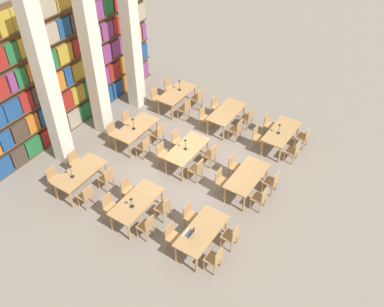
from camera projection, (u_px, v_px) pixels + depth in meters
The scene contains 57 objects.
ground_plane at pixel (187, 165), 15.36m from camera, with size 40.00×40.00×0.00m, color gray.
bookshelf_bank at pixel (72, 61), 15.70m from camera, with size 8.59×0.35×5.50m.
pillar_left at pixel (48, 88), 13.70m from camera, with size 0.52×0.52×6.00m.
pillar_center at pixel (93, 61), 15.02m from camera, with size 0.52×0.52×6.00m.
pillar_right at pixel (131, 39), 16.34m from camera, with size 0.52×0.52×6.00m.
reading_table_0 at pixel (202, 232), 12.25m from camera, with size 1.81×0.85×0.75m.
chair_0 at pixel (215, 259), 11.78m from camera, with size 0.42×0.40×0.89m.
chair_1 at pixel (173, 236), 12.37m from camera, with size 0.42×0.40×0.89m.
chair_2 at pixel (231, 236), 12.37m from camera, with size 0.42×0.40×0.89m.
chair_3 at pixel (191, 215), 12.96m from camera, with size 0.42×0.40×0.89m.
laptop at pixel (189, 233), 12.06m from camera, with size 0.32×0.22×0.21m.
reading_table_1 at pixel (247, 177), 13.95m from camera, with size 1.81×0.85×0.75m.
chair_4 at pixel (260, 198), 13.51m from camera, with size 0.42×0.40×0.89m.
chair_5 at pixel (221, 180), 14.09m from camera, with size 0.42×0.40×0.89m.
chair_6 at pixel (272, 182), 14.05m from camera, with size 0.42×0.40×0.89m.
chair_7 at pixel (234, 165), 14.64m from camera, with size 0.42×0.40×0.89m.
reading_table_2 at pixel (281, 133), 15.72m from camera, with size 1.81×0.85×0.75m.
chair_8 at pixel (293, 151), 15.23m from camera, with size 0.42×0.40×0.89m.
chair_9 at pixel (258, 137), 15.82m from camera, with size 0.42×0.40×0.89m.
chair_10 at pixel (304, 136), 15.84m from camera, with size 0.42×0.40×0.89m.
chair_11 at pixel (269, 124), 16.43m from camera, with size 0.42×0.40×0.89m.
desk_lamp_0 at pixel (279, 127), 15.37m from camera, with size 0.14×0.14×0.43m.
reading_table_3 at pixel (137, 203), 13.10m from camera, with size 1.81×0.85×0.75m.
chair_12 at pixel (147, 226), 12.65m from camera, with size 0.42×0.40×0.89m.
chair_13 at pixel (110, 206), 13.24m from camera, with size 0.42×0.40×0.89m.
chair_14 at pixel (164, 208), 13.19m from camera, with size 0.42×0.40×0.89m.
chair_15 at pixel (128, 190), 13.78m from camera, with size 0.42×0.40×0.89m.
desk_lamp_1 at pixel (131, 201), 12.70m from camera, with size 0.14×0.14×0.39m.
reading_table_4 at pixel (187, 150), 14.99m from camera, with size 1.81×0.85×0.75m.
chair_16 at pixel (197, 169), 14.52m from camera, with size 0.42×0.40×0.89m.
chair_17 at pixel (163, 154), 15.10m from camera, with size 0.42×0.40×0.89m.
chair_18 at pixel (211, 154), 15.08m from camera, with size 0.42×0.40×0.89m.
chair_19 at pixel (178, 140), 15.67m from camera, with size 0.42×0.40×0.89m.
desk_lamp_2 at pixel (185, 142), 14.68m from camera, with size 0.14×0.14×0.46m.
reading_table_5 at pixel (227, 113), 16.66m from camera, with size 1.81×0.85×0.75m.
chair_20 at pixel (236, 129), 16.17m from camera, with size 0.42×0.40×0.89m.
chair_21 at pixel (205, 117), 16.76m from camera, with size 0.42×0.40×0.89m.
chair_22 at pixel (247, 117), 16.74m from camera, with size 0.42×0.40×0.89m.
chair_23 at pixel (216, 106), 17.33m from camera, with size 0.42×0.40×0.89m.
reading_table_6 at pixel (80, 174), 14.08m from camera, with size 1.81×0.85×0.75m.
chair_24 at pixel (86, 195), 13.58m from camera, with size 0.42×0.40×0.89m.
chair_25 at pixel (55, 178), 14.17m from camera, with size 0.42×0.40×0.89m.
chair_26 at pixel (107, 178), 14.19m from camera, with size 0.42×0.40×0.89m.
chair_27 at pixel (76, 162), 14.78m from camera, with size 0.42×0.40×0.89m.
desk_lamp_3 at pixel (70, 169), 13.62m from camera, with size 0.14×0.14×0.50m.
reading_table_7 at pixel (136, 129), 15.89m from camera, with size 1.81×0.85×0.75m.
chair_28 at pixel (144, 146), 15.42m from camera, with size 0.42×0.40×0.89m.
chair_29 at pixel (114, 133), 16.01m from camera, with size 0.42×0.40×0.89m.
chair_30 at pixel (158, 134), 15.97m from camera, with size 0.42×0.40×0.89m.
chair_31 at pixel (129, 121), 16.56m from camera, with size 0.42×0.40×0.89m.
desk_lamp_4 at pixel (133, 122), 15.53m from camera, with size 0.14×0.14×0.49m.
reading_table_8 at pixel (177, 94), 17.66m from camera, with size 1.81×0.85×0.75m.
chair_32 at pixel (185, 108), 17.20m from camera, with size 0.42×0.40×0.89m.
chair_33 at pixel (157, 98), 17.79m from camera, with size 0.42×0.40×0.89m.
chair_34 at pixel (198, 97), 17.79m from camera, with size 0.42×0.40×0.89m.
chair_35 at pixel (170, 87), 18.38m from camera, with size 0.42×0.40×0.89m.
desk_lamp_5 at pixel (179, 83), 17.53m from camera, with size 0.14×0.14×0.48m.
Camera 1 is at (-9.34, -6.37, 10.42)m, focal length 40.00 mm.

